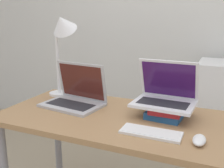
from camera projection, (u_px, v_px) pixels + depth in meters
name	position (u px, v px, depth m)	size (l,w,h in m)	color
wall_back	(174.00, 12.00, 2.58)	(8.00, 0.05, 2.70)	silver
desk	(119.00, 133.00, 1.47)	(1.35, 0.65, 0.77)	#9E754C
laptop_left	(75.00, 97.00, 1.62)	(0.39, 0.30, 0.26)	#B2B2B7
book_stack	(167.00, 111.00, 1.43)	(0.20, 0.23, 0.07)	#235693
laptop_on_books	(165.00, 95.00, 1.43)	(0.34, 0.26, 0.24)	silver
wireless_keyboard	(151.00, 133.00, 1.22)	(0.29, 0.11, 0.01)	white
mouse	(199.00, 140.00, 1.13)	(0.06, 0.11, 0.03)	white
desk_lamp	(62.00, 33.00, 1.69)	(0.23, 0.20, 0.58)	white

